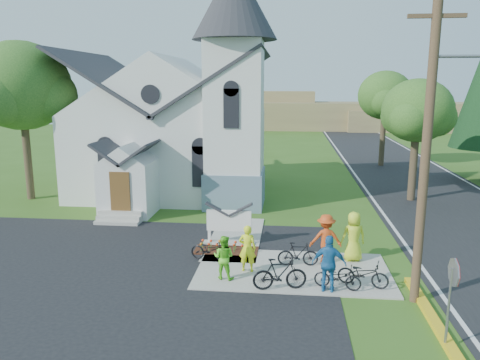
# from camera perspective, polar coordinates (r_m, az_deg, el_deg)

# --- Properties ---
(ground) EXTENTS (120.00, 120.00, 0.00)m
(ground) POSITION_cam_1_polar(r_m,az_deg,el_deg) (17.14, 1.34, -11.50)
(ground) COLOR #365D1A
(ground) RESTS_ON ground
(parking_lot) EXTENTS (20.00, 16.00, 0.02)m
(parking_lot) POSITION_cam_1_polar(r_m,az_deg,el_deg) (17.35, -23.55, -12.18)
(parking_lot) COLOR black
(parking_lot) RESTS_ON ground
(road) EXTENTS (8.00, 90.00, 0.02)m
(road) POSITION_cam_1_polar(r_m,az_deg,el_deg) (32.63, 21.39, -1.06)
(road) COLOR black
(road) RESTS_ON ground
(sidewalk) EXTENTS (7.00, 4.00, 0.05)m
(sidewalk) POSITION_cam_1_polar(r_m,az_deg,el_deg) (17.54, 6.45, -10.92)
(sidewalk) COLOR gray
(sidewalk) RESTS_ON ground
(church) EXTENTS (12.35, 12.00, 13.00)m
(church) POSITION_cam_1_polar(r_m,az_deg,el_deg) (29.02, -7.52, 8.61)
(church) COLOR silver
(church) RESTS_ON ground
(church_sign) EXTENTS (2.20, 0.40, 1.70)m
(church_sign) POSITION_cam_1_polar(r_m,az_deg,el_deg) (19.90, -1.35, -5.03)
(church_sign) COLOR gray
(church_sign) RESTS_ON ground
(flower_bed) EXTENTS (2.60, 1.10, 0.07)m
(flower_bed) POSITION_cam_1_polar(r_m,az_deg,el_deg) (19.37, -1.68, -8.60)
(flower_bed) COLOR #33180E
(flower_bed) RESTS_ON ground
(utility_pole) EXTENTS (3.45, 0.28, 10.00)m
(utility_pole) POSITION_cam_1_polar(r_m,az_deg,el_deg) (14.85, 22.15, 5.64)
(utility_pole) COLOR #473223
(utility_pole) RESTS_ON ground
(stop_sign) EXTENTS (0.11, 0.76, 2.48)m
(stop_sign) POSITION_cam_1_polar(r_m,az_deg,el_deg) (13.21, 24.46, -11.49)
(stop_sign) COLOR gray
(stop_sign) RESTS_ON ground
(tree_lot_corner) EXTENTS (5.60, 5.60, 9.15)m
(tree_lot_corner) POSITION_cam_1_polar(r_m,az_deg,el_deg) (29.89, -25.14, 10.32)
(tree_lot_corner) COLOR #392B1F
(tree_lot_corner) RESTS_ON ground
(tree_road_near) EXTENTS (4.00, 4.00, 7.05)m
(tree_road_near) POSITION_cam_1_polar(r_m,az_deg,el_deg) (28.68, 20.81, 7.85)
(tree_road_near) COLOR #392B1F
(tree_road_near) RESTS_ON ground
(tree_road_mid) EXTENTS (4.40, 4.40, 7.80)m
(tree_road_mid) POSITION_cam_1_polar(r_m,az_deg,el_deg) (40.47, 17.27, 9.79)
(tree_road_mid) COLOR #392B1F
(tree_road_mid) RESTS_ON ground
(distant_hills) EXTENTS (61.00, 10.00, 5.60)m
(distant_hills) POSITION_cam_1_polar(r_m,az_deg,el_deg) (72.21, 7.70, 7.93)
(distant_hills) COLOR olive
(distant_hills) RESTS_ON ground
(cyclist_0) EXTENTS (0.66, 0.46, 1.73)m
(cyclist_0) POSITION_cam_1_polar(r_m,az_deg,el_deg) (17.05, 0.90, -8.32)
(cyclist_0) COLOR #E3F21C
(cyclist_0) RESTS_ON sidewalk
(bike_0) EXTENTS (1.72, 1.00, 0.85)m
(bike_0) POSITION_cam_1_polar(r_m,az_deg,el_deg) (18.18, -3.66, -8.51)
(bike_0) COLOR black
(bike_0) RESTS_ON sidewalk
(cyclist_1) EXTENTS (0.87, 0.74, 1.56)m
(cyclist_1) POSITION_cam_1_polar(r_m,az_deg,el_deg) (16.47, -1.99, -9.38)
(cyclist_1) COLOR #61CF26
(cyclist_1) RESTS_ON sidewalk
(bike_1) EXTENTS (1.87, 0.86, 1.09)m
(bike_1) POSITION_cam_1_polar(r_m,az_deg,el_deg) (15.76, 4.87, -11.34)
(bike_1) COLOR black
(bike_1) RESTS_ON sidewalk
(cyclist_2) EXTENTS (1.17, 0.62, 1.90)m
(cyclist_2) POSITION_cam_1_polar(r_m,az_deg,el_deg) (15.71, 10.81, -9.99)
(cyclist_2) COLOR #216BA9
(cyclist_2) RESTS_ON sidewalk
(bike_2) EXTENTS (1.64, 0.88, 0.82)m
(bike_2) POSITION_cam_1_polar(r_m,az_deg,el_deg) (16.14, 11.81, -11.51)
(bike_2) COLOR black
(bike_2) RESTS_ON sidewalk
(cyclist_3) EXTENTS (1.28, 0.81, 1.89)m
(cyclist_3) POSITION_cam_1_polar(r_m,az_deg,el_deg) (18.10, 10.42, -7.05)
(cyclist_3) COLOR #C64316
(cyclist_3) RESTS_ON sidewalk
(bike_3) EXTENTS (1.55, 0.53, 0.92)m
(bike_3) POSITION_cam_1_polar(r_m,az_deg,el_deg) (17.79, 7.09, -8.94)
(bike_3) COLOR black
(bike_3) RESTS_ON sidewalk
(cyclist_4) EXTENTS (1.05, 0.79, 1.93)m
(cyclist_4) POSITION_cam_1_polar(r_m,az_deg,el_deg) (18.52, 13.67, -6.69)
(cyclist_4) COLOR #C6DF29
(cyclist_4) RESTS_ON sidewalk
(bike_4) EXTENTS (1.79, 1.08, 0.89)m
(bike_4) POSITION_cam_1_polar(r_m,az_deg,el_deg) (16.51, 14.77, -10.98)
(bike_4) COLOR black
(bike_4) RESTS_ON sidewalk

